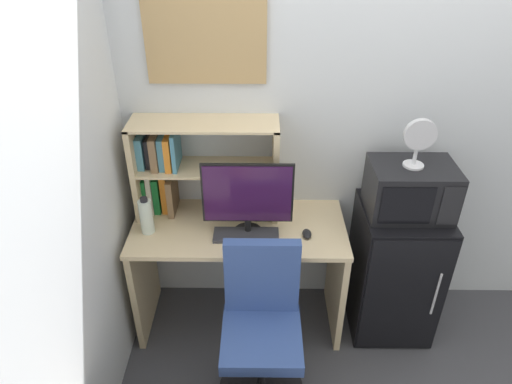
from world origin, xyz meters
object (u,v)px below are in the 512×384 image
(water_bottle, at_px, (146,216))
(hutch_bookshelf, at_px, (184,165))
(microwave, at_px, (410,189))
(monitor, at_px, (248,196))
(mini_fridge, at_px, (394,270))
(wall_corkboard, at_px, (206,42))
(computer_mouse, at_px, (307,234))
(keyboard, at_px, (246,235))
(desk_chair, at_px, (262,334))
(desk_fan, at_px, (420,140))

(water_bottle, bearing_deg, hutch_bookshelf, 48.66)
(hutch_bookshelf, bearing_deg, microwave, -7.09)
(hutch_bookshelf, height_order, monitor, hutch_bookshelf)
(hutch_bookshelf, height_order, mini_fridge, hutch_bookshelf)
(wall_corkboard, bearing_deg, monitor, -56.72)
(computer_mouse, bearing_deg, keyboard, -178.16)
(mini_fridge, distance_m, wall_corkboard, 1.73)
(desk_chair, bearing_deg, monitor, 100.63)
(water_bottle, xyz_separation_m, mini_fridge, (1.45, 0.06, -0.43))
(wall_corkboard, bearing_deg, hutch_bookshelf, -144.96)
(computer_mouse, bearing_deg, desk_chair, -122.33)
(desk_chair, distance_m, wall_corkboard, 1.55)
(mini_fridge, relative_size, microwave, 1.90)
(monitor, relative_size, desk_fan, 1.82)
(mini_fridge, relative_size, wall_corkboard, 1.37)
(microwave, height_order, wall_corkboard, wall_corkboard)
(water_bottle, bearing_deg, microwave, 2.54)
(keyboard, height_order, desk_chair, desk_chair)
(keyboard, xyz_separation_m, desk_fan, (0.89, 0.10, 0.54))
(microwave, bearing_deg, desk_chair, -148.79)
(hutch_bookshelf, bearing_deg, monitor, -31.41)
(monitor, distance_m, computer_mouse, 0.40)
(keyboard, height_order, water_bottle, water_bottle)
(microwave, relative_size, desk_fan, 1.67)
(keyboard, bearing_deg, water_bottle, 175.68)
(monitor, height_order, mini_fridge, monitor)
(mini_fridge, bearing_deg, keyboard, -173.44)
(desk_chair, bearing_deg, microwave, 31.21)
(desk_fan, bearing_deg, keyboard, -173.56)
(keyboard, distance_m, mini_fridge, 0.97)
(monitor, height_order, wall_corkboard, wall_corkboard)
(hutch_bookshelf, relative_size, wall_corkboard, 1.30)
(mini_fridge, height_order, desk_fan, desk_fan)
(wall_corkboard, bearing_deg, keyboard, -60.53)
(keyboard, height_order, wall_corkboard, wall_corkboard)
(water_bottle, distance_m, wall_corkboard, 0.99)
(mini_fridge, height_order, microwave, microwave)
(hutch_bookshelf, relative_size, desk_fan, 3.02)
(mini_fridge, bearing_deg, hutch_bookshelf, 172.78)
(computer_mouse, distance_m, desk_fan, 0.78)
(water_bottle, height_order, wall_corkboard, wall_corkboard)
(computer_mouse, bearing_deg, mini_fridge, 9.37)
(computer_mouse, xyz_separation_m, water_bottle, (-0.89, 0.03, 0.09))
(wall_corkboard, bearing_deg, desk_fan, -13.70)
(hutch_bookshelf, xyz_separation_m, mini_fridge, (1.26, -0.16, -0.63))
(mini_fridge, bearing_deg, desk_chair, -148.95)
(microwave, bearing_deg, wall_corkboard, 166.66)
(desk_fan, bearing_deg, computer_mouse, -170.78)
(hutch_bookshelf, xyz_separation_m, keyboard, (0.36, -0.26, -0.30))
(hutch_bookshelf, height_order, desk_fan, desk_fan)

